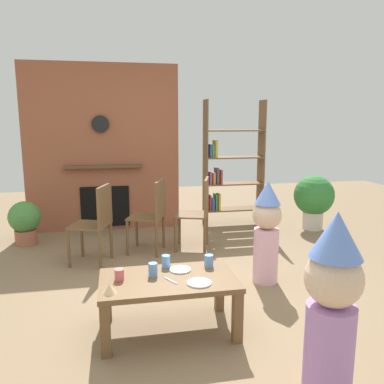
# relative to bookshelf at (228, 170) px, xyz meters

# --- Properties ---
(ground_plane) EXTENTS (12.00, 12.00, 0.00)m
(ground_plane) POSITION_rel_bookshelf_xyz_m (-1.11, -2.40, -0.86)
(ground_plane) COLOR #846B4C
(brick_fireplace_feature) EXTENTS (2.20, 0.28, 2.40)m
(brick_fireplace_feature) POSITION_rel_bookshelf_xyz_m (-1.85, 0.20, 0.33)
(brick_fireplace_feature) COLOR #935138
(brick_fireplace_feature) RESTS_ON ground_plane
(bookshelf) EXTENTS (0.90, 0.28, 1.90)m
(bookshelf) POSITION_rel_bookshelf_xyz_m (0.00, 0.00, 0.00)
(bookshelf) COLOR brown
(bookshelf) RESTS_ON ground_plane
(coffee_table) EXTENTS (1.03, 0.59, 0.43)m
(coffee_table) POSITION_rel_bookshelf_xyz_m (-1.31, -2.89, -0.50)
(coffee_table) COLOR brown
(coffee_table) RESTS_ON ground_plane
(paper_cup_near_left) EXTENTS (0.07, 0.07, 0.09)m
(paper_cup_near_left) POSITION_rel_bookshelf_xyz_m (-1.68, -2.85, -0.39)
(paper_cup_near_left) COLOR #E5666B
(paper_cup_near_left) RESTS_ON coffee_table
(paper_cup_near_right) EXTENTS (0.07, 0.07, 0.10)m
(paper_cup_near_right) POSITION_rel_bookshelf_xyz_m (-1.30, -2.66, -0.38)
(paper_cup_near_right) COLOR #669EE0
(paper_cup_near_right) RESTS_ON coffee_table
(paper_cup_center) EXTENTS (0.07, 0.07, 0.10)m
(paper_cup_center) POSITION_rel_bookshelf_xyz_m (-1.42, -2.83, -0.38)
(paper_cup_center) COLOR #669EE0
(paper_cup_center) RESTS_ON coffee_table
(paper_cup_far_left) EXTENTS (0.07, 0.07, 0.10)m
(paper_cup_far_left) POSITION_rel_bookshelf_xyz_m (-0.96, -2.72, -0.38)
(paper_cup_far_left) COLOR #669EE0
(paper_cup_far_left) RESTS_ON coffee_table
(paper_plate_front) EXTENTS (0.17, 0.17, 0.01)m
(paper_plate_front) POSITION_rel_bookshelf_xyz_m (-1.20, -2.75, -0.42)
(paper_plate_front) COLOR white
(paper_plate_front) RESTS_ON coffee_table
(paper_plate_rear) EXTENTS (0.18, 0.18, 0.01)m
(paper_plate_rear) POSITION_rel_bookshelf_xyz_m (-1.10, -3.03, -0.42)
(paper_plate_rear) COLOR white
(paper_plate_rear) RESTS_ON coffee_table
(birthday_cake_slice) EXTENTS (0.10, 0.10, 0.07)m
(birthday_cake_slice) POSITION_rel_bookshelf_xyz_m (-1.75, -3.07, -0.39)
(birthday_cake_slice) COLOR #EAC68C
(birthday_cake_slice) RESTS_ON coffee_table
(table_fork) EXTENTS (0.09, 0.14, 0.01)m
(table_fork) POSITION_rel_bookshelf_xyz_m (-1.31, -2.94, -0.42)
(table_fork) COLOR silver
(table_fork) RESTS_ON coffee_table
(child_with_cone_hat) EXTENTS (0.32, 0.32, 1.14)m
(child_with_cone_hat) POSITION_rel_bookshelf_xyz_m (-0.54, -3.85, -0.26)
(child_with_cone_hat) COLOR #B27FCC
(child_with_cone_hat) RESTS_ON ground_plane
(child_in_pink) EXTENTS (0.28, 0.28, 1.03)m
(child_in_pink) POSITION_rel_bookshelf_xyz_m (-0.24, -2.15, -0.32)
(child_in_pink) COLOR #EAB2C6
(child_in_pink) RESTS_ON ground_plane
(dining_chair_left) EXTENTS (0.51, 0.51, 0.90)m
(dining_chair_left) POSITION_rel_bookshelf_xyz_m (-1.90, -1.29, -0.35)
(dining_chair_left) COLOR brown
(dining_chair_left) RESTS_ON ground_plane
(dining_chair_middle) EXTENTS (0.52, 0.52, 0.90)m
(dining_chair_middle) POSITION_rel_bookshelf_xyz_m (-1.25, -1.04, -0.35)
(dining_chair_middle) COLOR brown
(dining_chair_middle) RESTS_ON ground_plane
(dining_chair_right) EXTENTS (0.50, 0.50, 0.90)m
(dining_chair_right) POSITION_rel_bookshelf_xyz_m (-0.67, -1.01, -0.35)
(dining_chair_right) COLOR brown
(dining_chair_right) RESTS_ON ground_plane
(potted_plant_tall) EXTENTS (0.59, 0.59, 0.81)m
(potted_plant_tall) POSITION_rel_bookshelf_xyz_m (1.18, -0.46, -0.38)
(potted_plant_tall) COLOR beige
(potted_plant_tall) RESTS_ON ground_plane
(potted_plant_short) EXTENTS (0.41, 0.41, 0.57)m
(potted_plant_short) POSITION_rel_bookshelf_xyz_m (-2.86, -0.41, -0.54)
(potted_plant_short) COLOR #9E5B42
(potted_plant_short) RESTS_ON ground_plane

